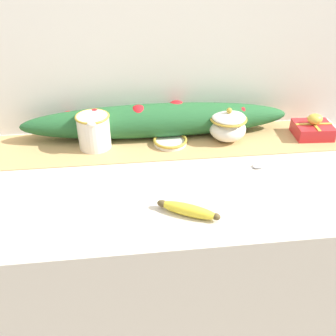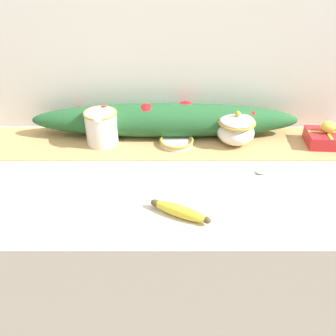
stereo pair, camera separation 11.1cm
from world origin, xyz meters
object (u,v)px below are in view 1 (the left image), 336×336
sugar_bowl (228,126)px  spoon (255,167)px  gift_box (313,129)px  banana (188,210)px  cream_pitcher (94,130)px  small_dish (170,141)px

sugar_bowl → spoon: sugar_bowl is taller
spoon → gift_box: 0.33m
banana → spoon: bearing=39.3°
cream_pitcher → gift_box: (0.79, -0.01, -0.03)m
banana → cream_pitcher: bearing=123.4°
banana → sugar_bowl: bearing=62.6°
banana → spoon: (0.25, 0.20, -0.01)m
cream_pitcher → sugar_bowl: (0.47, -0.00, -0.01)m
gift_box → cream_pitcher: bearing=179.1°
banana → gift_box: gift_box is taller
spoon → gift_box: size_ratio=1.31×
banana → small_dish: bearing=90.3°
sugar_bowl → banana: 0.45m
banana → gift_box: 0.65m
cream_pitcher → small_dish: (0.26, -0.01, -0.05)m
small_dish → banana: size_ratio=0.73×
spoon → gift_box: bearing=22.2°
cream_pitcher → gift_box: size_ratio=1.00×
cream_pitcher → small_dish: size_ratio=1.12×
small_dish → gift_box: gift_box is taller
cream_pitcher → spoon: 0.55m
gift_box → small_dish: bearing=179.9°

